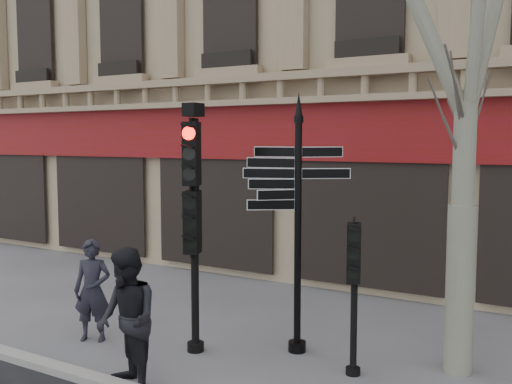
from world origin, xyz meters
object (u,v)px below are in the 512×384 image
(traffic_signal_main, at_px, (194,197))
(pedestrian_b, at_px, (127,320))
(fingerpost, at_px, (298,180))
(traffic_signal_secondary, at_px, (355,270))
(pedestrian_a, at_px, (92,290))

(traffic_signal_main, relative_size, pedestrian_b, 2.03)
(fingerpost, bearing_deg, traffic_signal_secondary, -44.05)
(pedestrian_a, bearing_deg, traffic_signal_secondary, -14.35)
(traffic_signal_main, bearing_deg, pedestrian_b, -109.08)
(pedestrian_a, distance_m, pedestrian_b, 2.21)
(traffic_signal_main, relative_size, traffic_signal_secondary, 1.78)
(pedestrian_a, relative_size, pedestrian_b, 0.88)
(fingerpost, distance_m, traffic_signal_secondary, 1.71)
(fingerpost, xyz_separation_m, pedestrian_b, (-1.37, -2.46, -1.81))
(fingerpost, xyz_separation_m, traffic_signal_secondary, (1.11, -0.41, -1.23))
(pedestrian_a, xyz_separation_m, pedestrian_b, (1.87, -1.17, 0.11))
(pedestrian_b, bearing_deg, fingerpost, 89.10)
(traffic_signal_secondary, bearing_deg, traffic_signal_main, 168.61)
(traffic_signal_secondary, xyz_separation_m, pedestrian_a, (-4.36, -0.87, -0.69))
(fingerpost, height_order, pedestrian_a, fingerpost)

